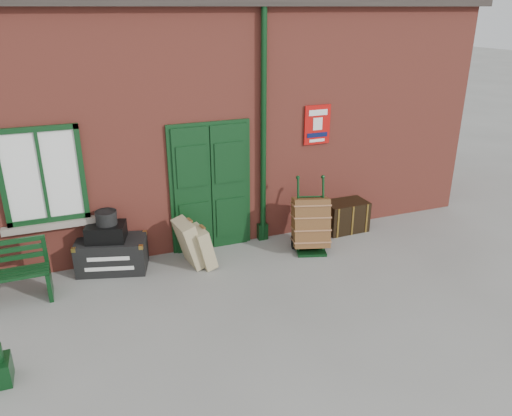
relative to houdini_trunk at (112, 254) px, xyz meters
name	(u,v)px	position (x,y,z in m)	size (l,w,h in m)	color
ground	(258,282)	(2.06, -1.25, -0.27)	(80.00, 80.00, 0.00)	gray
station_building	(195,105)	(2.05, 2.24, 1.89)	(10.30, 4.30, 4.36)	#A34334
houdini_trunk	(112,254)	(0.00, 0.00, 0.00)	(1.09, 0.60, 0.54)	black
strongbox	(106,232)	(-0.05, 0.00, 0.41)	(0.60, 0.43, 0.27)	black
hatbox	(106,218)	(-0.02, 0.00, 0.65)	(0.33, 0.33, 0.22)	black
suitcase_back	(190,243)	(1.22, -0.31, 0.13)	(0.22, 0.56, 0.78)	tan
suitcase_front	(202,247)	(1.40, -0.41, 0.08)	(0.20, 0.50, 0.67)	tan
porter_trolley	(311,223)	(3.33, -0.49, 0.22)	(0.79, 0.82, 1.27)	black
dark_trunk	(345,216)	(4.33, 0.00, 0.02)	(0.80, 0.52, 0.58)	black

